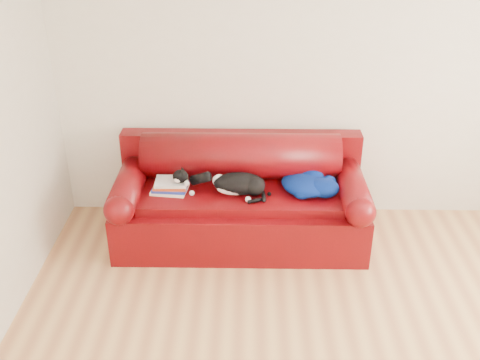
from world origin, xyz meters
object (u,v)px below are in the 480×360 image
(sofa_base, at_px, (240,215))
(cat, at_px, (238,184))
(book_stack, at_px, (171,186))
(blanket, at_px, (309,184))

(sofa_base, height_order, cat, cat)
(sofa_base, distance_m, book_stack, 0.66)
(sofa_base, height_order, blanket, blanket)
(sofa_base, bearing_deg, book_stack, -174.77)
(sofa_base, relative_size, book_stack, 6.72)
(sofa_base, xyz_separation_m, book_stack, (-0.58, -0.05, 0.31))
(sofa_base, distance_m, cat, 0.36)
(cat, height_order, blanket, cat)
(sofa_base, xyz_separation_m, blanket, (0.57, -0.04, 0.33))
(cat, bearing_deg, book_stack, -160.71)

